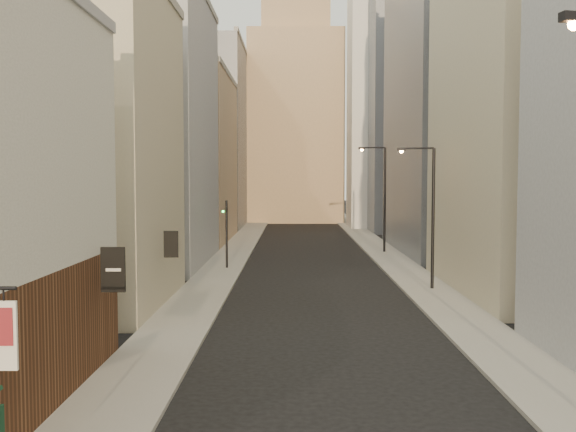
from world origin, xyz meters
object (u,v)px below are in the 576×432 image
object	(u,v)px
streetlamp_mid	(429,209)
streetlamp_far	(382,193)
clock_tower	(296,106)
traffic_light_left	(227,222)
white_tower	(380,86)

from	to	relation	value
streetlamp_mid	streetlamp_far	bearing A→B (deg)	103.61
clock_tower	traffic_light_left	size ratio (longest dim) A/B	8.98
streetlamp_mid	traffic_light_left	bearing A→B (deg)	159.21
white_tower	streetlamp_far	distance (m)	32.17
clock_tower	white_tower	world-z (taller)	clock_tower
clock_tower	streetlamp_mid	xyz separation A→B (m)	(7.55, -61.55, -12.85)
white_tower	traffic_light_left	xyz separation A→B (m)	(-16.16, -39.03, -15.13)
white_tower	streetlamp_mid	world-z (taller)	white_tower
streetlamp_far	traffic_light_left	distance (m)	16.11
clock_tower	streetlamp_mid	bearing A→B (deg)	-83.00
clock_tower	streetlamp_far	world-z (taller)	clock_tower
streetlamp_mid	traffic_light_left	world-z (taller)	streetlamp_mid
streetlamp_mid	streetlamp_far	distance (m)	18.50
clock_tower	traffic_light_left	xyz separation A→B (m)	(-5.16, -53.03, -14.16)
streetlamp_far	streetlamp_mid	bearing A→B (deg)	-94.39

